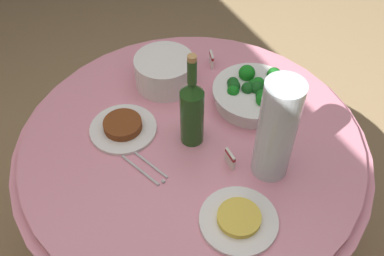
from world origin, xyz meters
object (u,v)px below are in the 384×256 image
(wine_bottle, at_px, (192,110))
(label_placard_front, at_px, (211,59))
(food_plate_fried_egg, at_px, (239,219))
(plate_stack, at_px, (164,71))
(label_placard_mid, at_px, (230,158))
(food_plate_stir_fry, at_px, (123,127))
(serving_tongs, at_px, (146,168))
(broccoli_bowl, at_px, (254,93))
(decorative_fruit_vase, at_px, (276,133))

(wine_bottle, bearing_deg, label_placard_front, -38.80)
(food_plate_fried_egg, bearing_deg, wine_bottle, -4.97)
(plate_stack, distance_m, label_placard_mid, 0.43)
(food_plate_stir_fry, xyz_separation_m, label_placard_front, (0.16, -0.42, 0.02))
(serving_tongs, distance_m, food_plate_fried_egg, 0.32)
(broccoli_bowl, relative_size, decorative_fruit_vase, 0.82)
(wine_bottle, xyz_separation_m, serving_tongs, (-0.05, 0.18, -0.12))
(wine_bottle, height_order, food_plate_fried_egg, wine_bottle)
(broccoli_bowl, distance_m, label_placard_mid, 0.29)
(plate_stack, bearing_deg, label_placard_front, -87.08)
(decorative_fruit_vase, relative_size, food_plate_stir_fry, 1.55)
(broccoli_bowl, bearing_deg, wine_bottle, 100.53)
(serving_tongs, xyz_separation_m, label_placard_front, (0.34, -0.41, 0.03))
(broccoli_bowl, relative_size, plate_stack, 1.33)
(decorative_fruit_vase, xyz_separation_m, label_placard_mid, (0.07, 0.10, -0.13))
(food_plate_fried_egg, xyz_separation_m, food_plate_stir_fry, (0.47, 0.16, 0.00))
(decorative_fruit_vase, bearing_deg, food_plate_fried_egg, 122.83)
(broccoli_bowl, height_order, plate_stack, same)
(plate_stack, distance_m, label_placard_front, 0.20)
(plate_stack, height_order, wine_bottle, wine_bottle)
(label_placard_front, bearing_deg, plate_stack, 92.92)
(plate_stack, relative_size, label_placard_front, 3.82)
(wine_bottle, bearing_deg, decorative_fruit_vase, -145.22)
(broccoli_bowl, xyz_separation_m, decorative_fruit_vase, (-0.27, 0.11, 0.12))
(broccoli_bowl, bearing_deg, food_plate_stir_fry, 79.35)
(label_placard_front, bearing_deg, food_plate_fried_egg, 157.20)
(wine_bottle, relative_size, decorative_fruit_vase, 0.99)
(serving_tongs, xyz_separation_m, food_plate_fried_egg, (-0.28, -0.15, 0.01))
(plate_stack, height_order, label_placard_front, plate_stack)
(broccoli_bowl, xyz_separation_m, food_plate_stir_fry, (0.08, 0.45, -0.03))
(food_plate_stir_fry, xyz_separation_m, label_placard_mid, (-0.28, -0.24, 0.02))
(food_plate_fried_egg, xyz_separation_m, label_placard_front, (0.62, -0.26, 0.02))
(food_plate_stir_fry, bearing_deg, serving_tongs, -179.06)
(broccoli_bowl, xyz_separation_m, serving_tongs, (-0.10, 0.45, -0.04))
(wine_bottle, bearing_deg, serving_tongs, 104.64)
(label_placard_front, bearing_deg, food_plate_stir_fry, 110.46)
(broccoli_bowl, height_order, label_placard_front, broccoli_bowl)
(plate_stack, height_order, serving_tongs, plate_stack)
(label_placard_front, distance_m, label_placard_mid, 0.48)
(broccoli_bowl, bearing_deg, serving_tongs, 102.22)
(plate_stack, xyz_separation_m, decorative_fruit_vase, (-0.50, -0.12, 0.11))
(broccoli_bowl, height_order, decorative_fruit_vase, decorative_fruit_vase)
(broccoli_bowl, distance_m, food_plate_stir_fry, 0.46)
(serving_tongs, height_order, food_plate_stir_fry, food_plate_stir_fry)
(plate_stack, bearing_deg, food_plate_stir_fry, 123.58)
(wine_bottle, distance_m, food_plate_fried_egg, 0.35)
(food_plate_fried_egg, distance_m, label_placard_front, 0.67)
(label_placard_front, bearing_deg, serving_tongs, 129.10)
(broccoli_bowl, bearing_deg, plate_stack, 44.94)
(plate_stack, xyz_separation_m, label_placard_mid, (-0.43, -0.02, -0.02))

